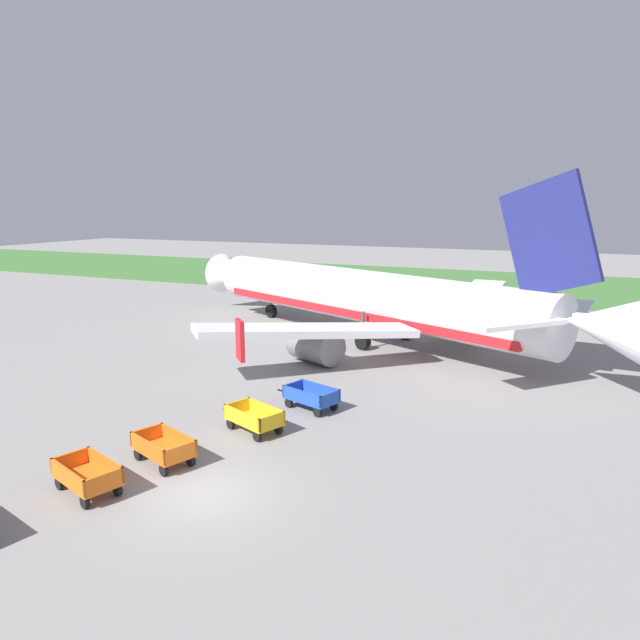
# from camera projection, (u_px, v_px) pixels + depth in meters

# --- Properties ---
(ground_plane) EXTENTS (220.00, 220.00, 0.00)m
(ground_plane) POSITION_uv_depth(u_px,v_px,m) (205.00, 494.00, 19.51)
(ground_plane) COLOR gray
(grass_strip) EXTENTS (220.00, 28.00, 0.06)m
(grass_strip) POSITION_uv_depth(u_px,v_px,m) (476.00, 284.00, 69.99)
(grass_strip) COLOR #3D7033
(grass_strip) RESTS_ON ground
(airplane) EXTENTS (35.69, 29.26, 11.34)m
(airplane) POSITION_uv_depth(u_px,v_px,m) (370.00, 298.00, 40.61)
(airplane) COLOR silver
(airplane) RESTS_ON ground
(baggage_cart_second_in_row) EXTENTS (3.60, 2.13, 1.07)m
(baggage_cart_second_in_row) POSITION_uv_depth(u_px,v_px,m) (87.00, 476.00, 19.50)
(baggage_cart_second_in_row) COLOR orange
(baggage_cart_second_in_row) RESTS_ON ground
(baggage_cart_third_in_row) EXTENTS (3.58, 2.20, 1.07)m
(baggage_cart_third_in_row) POSITION_uv_depth(u_px,v_px,m) (163.00, 448.00, 21.73)
(baggage_cart_third_in_row) COLOR orange
(baggage_cart_third_in_row) RESTS_ON ground
(baggage_cart_fourth_in_row) EXTENTS (3.57, 2.24, 1.07)m
(baggage_cart_fourth_in_row) POSITION_uv_depth(u_px,v_px,m) (254.00, 418.00, 24.73)
(baggage_cart_fourth_in_row) COLOR gold
(baggage_cart_fourth_in_row) RESTS_ON ground
(baggage_cart_far_end) EXTENTS (3.60, 2.12, 1.07)m
(baggage_cart_far_end) POSITION_uv_depth(u_px,v_px,m) (311.00, 397.00, 27.45)
(baggage_cart_far_end) COLOR #234CB2
(baggage_cart_far_end) RESTS_ON ground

